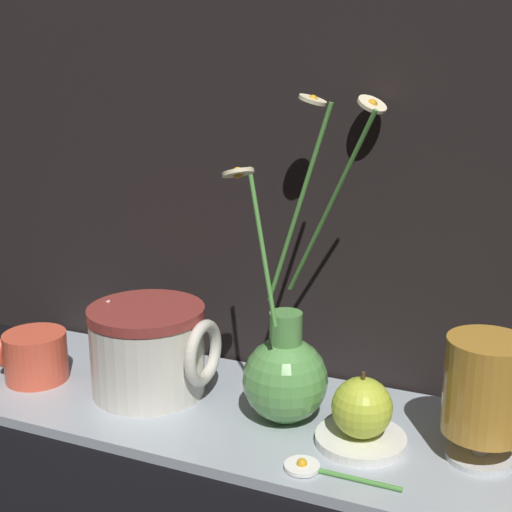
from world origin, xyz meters
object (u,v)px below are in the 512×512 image
vase_with_flowers (285,371)px  ceramic_pitcher (148,346)px  orange_fruit (362,408)px  tea_glass (485,391)px  yellow_mug (35,356)px

vase_with_flowers → ceramic_pitcher: (-0.18, 0.00, 0.00)m
orange_fruit → ceramic_pitcher: bearing=176.4°
ceramic_pitcher → tea_glass: bearing=-0.2°
yellow_mug → tea_glass: size_ratio=0.68×
tea_glass → vase_with_flowers: bearing=179.8°
yellow_mug → ceramic_pitcher: (0.15, 0.03, 0.03)m
yellow_mug → ceramic_pitcher: ceramic_pitcher is taller
yellow_mug → orange_fruit: bearing=1.1°
vase_with_flowers → orange_fruit: size_ratio=4.93×
yellow_mug → orange_fruit: size_ratio=1.22×
ceramic_pitcher → tea_glass: size_ratio=1.27×
vase_with_flowers → tea_glass: bearing=-0.2°
yellow_mug → orange_fruit: 0.42m
vase_with_flowers → yellow_mug: size_ratio=4.03×
vase_with_flowers → tea_glass: vase_with_flowers is taller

